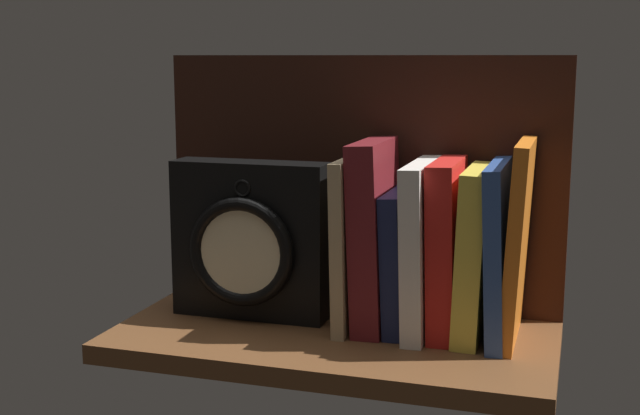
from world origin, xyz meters
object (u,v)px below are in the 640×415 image
(book_navy_bierce, at_px, (400,260))
(book_red_requiem, at_px, (447,248))
(book_yellow_seinlanguage, at_px, (475,253))
(framed_clock, at_px, (250,241))
(book_maroon_dawkins, at_px, (375,235))
(book_blue_modern, at_px, (499,252))
(book_orange_pandolfini, at_px, (518,242))
(book_white_catcher, at_px, (422,247))
(book_tan_shortstories, at_px, (352,241))

(book_navy_bierce, xyz_separation_m, book_red_requiem, (0.06, 0.00, 0.02))
(book_navy_bierce, height_order, book_red_requiem, book_red_requiem)
(book_yellow_seinlanguage, height_order, framed_clock, book_yellow_seinlanguage)
(book_maroon_dawkins, height_order, book_yellow_seinlanguage, book_maroon_dawkins)
(book_blue_modern, distance_m, framed_clock, 0.33)
(book_red_requiem, xyz_separation_m, book_orange_pandolfini, (0.09, 0.00, 0.01))
(book_blue_modern, bearing_deg, book_white_catcher, 180.00)
(book_white_catcher, relative_size, book_yellow_seinlanguage, 1.02)
(framed_clock, bearing_deg, book_maroon_dawkins, 4.86)
(book_maroon_dawkins, height_order, book_orange_pandolfini, book_orange_pandolfini)
(book_tan_shortstories, xyz_separation_m, framed_clock, (-0.14, -0.01, -0.01))
(book_navy_bierce, bearing_deg, book_red_requiem, 0.00)
(book_tan_shortstories, xyz_separation_m, book_maroon_dawkins, (0.03, 0.00, 0.01))
(book_white_catcher, relative_size, framed_clock, 1.03)
(book_blue_modern, bearing_deg, book_navy_bierce, 180.00)
(framed_clock, bearing_deg, book_yellow_seinlanguage, 2.75)
(book_blue_modern, relative_size, book_orange_pandolfini, 0.89)
(book_navy_bierce, xyz_separation_m, framed_clock, (-0.21, -0.01, 0.01))
(framed_clock, bearing_deg, book_red_requiem, 3.12)
(book_tan_shortstories, bearing_deg, book_navy_bierce, 0.00)
(book_white_catcher, xyz_separation_m, book_blue_modern, (0.10, 0.00, 0.00))
(book_yellow_seinlanguage, bearing_deg, book_tan_shortstories, 180.00)
(book_navy_bierce, height_order, book_white_catcher, book_white_catcher)
(book_tan_shortstories, distance_m, book_maroon_dawkins, 0.03)
(book_orange_pandolfini, bearing_deg, book_navy_bierce, 180.00)
(book_red_requiem, bearing_deg, book_tan_shortstories, 180.00)
(book_maroon_dawkins, xyz_separation_m, book_blue_modern, (0.16, 0.00, -0.01))
(book_red_requiem, bearing_deg, book_yellow_seinlanguage, 0.00)
(book_maroon_dawkins, distance_m, book_white_catcher, 0.06)
(book_blue_modern, bearing_deg, framed_clock, -177.49)
(book_yellow_seinlanguage, relative_size, book_blue_modern, 0.97)
(book_tan_shortstories, relative_size, book_orange_pandolfini, 0.89)
(book_orange_pandolfini, bearing_deg, framed_clock, -177.65)
(book_navy_bierce, xyz_separation_m, book_white_catcher, (0.03, 0.00, 0.02))
(book_tan_shortstories, height_order, book_yellow_seinlanguage, book_tan_shortstories)
(book_yellow_seinlanguage, distance_m, book_orange_pandolfini, 0.06)
(book_white_catcher, distance_m, framed_clock, 0.23)
(book_orange_pandolfini, bearing_deg, book_maroon_dawkins, 180.00)
(book_red_requiem, distance_m, book_yellow_seinlanguage, 0.04)
(book_white_catcher, bearing_deg, book_yellow_seinlanguage, 0.00)
(book_white_catcher, bearing_deg, book_blue_modern, 0.00)
(book_red_requiem, distance_m, book_blue_modern, 0.07)
(book_white_catcher, bearing_deg, book_navy_bierce, 180.00)
(book_blue_modern, bearing_deg, book_orange_pandolfini, 0.00)
(book_white_catcher, height_order, book_red_requiem, book_red_requiem)
(book_tan_shortstories, bearing_deg, book_red_requiem, 0.00)
(book_navy_bierce, bearing_deg, book_yellow_seinlanguage, 0.00)
(book_orange_pandolfini, distance_m, framed_clock, 0.36)
(book_maroon_dawkins, relative_size, framed_clock, 1.15)
(book_maroon_dawkins, bearing_deg, book_red_requiem, 0.00)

